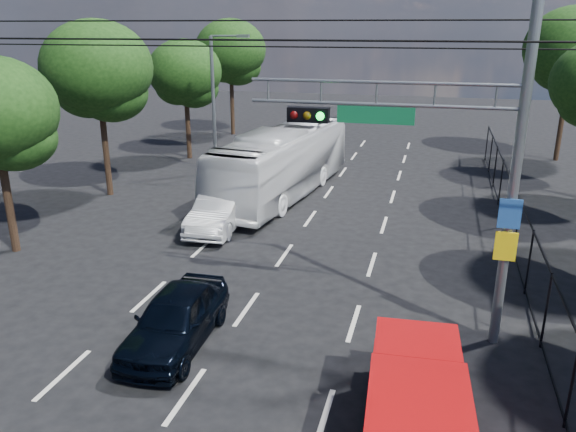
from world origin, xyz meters
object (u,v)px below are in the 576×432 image
(signal_mast, at_px, (463,130))
(white_bus, at_px, (283,162))
(navy_hatchback, at_px, (176,319))
(white_van, at_px, (220,210))
(red_pickup, at_px, (416,404))

(signal_mast, distance_m, white_bus, 13.73)
(navy_hatchback, relative_size, white_bus, 0.37)
(signal_mast, bearing_deg, white_van, 144.43)
(white_bus, xyz_separation_m, white_van, (-1.12, -5.02, -0.82))
(red_pickup, distance_m, navy_hatchback, 6.22)
(signal_mast, distance_m, white_van, 11.27)
(signal_mast, height_order, white_bus, signal_mast)
(navy_hatchback, bearing_deg, signal_mast, 16.62)
(white_bus, height_order, white_van, white_bus)
(white_bus, bearing_deg, signal_mast, -49.04)
(red_pickup, xyz_separation_m, navy_hatchback, (-5.82, 2.16, -0.24))
(navy_hatchback, bearing_deg, red_pickup, -22.29)
(red_pickup, relative_size, white_bus, 0.43)
(signal_mast, height_order, red_pickup, signal_mast)
(navy_hatchback, bearing_deg, white_bus, 92.10)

